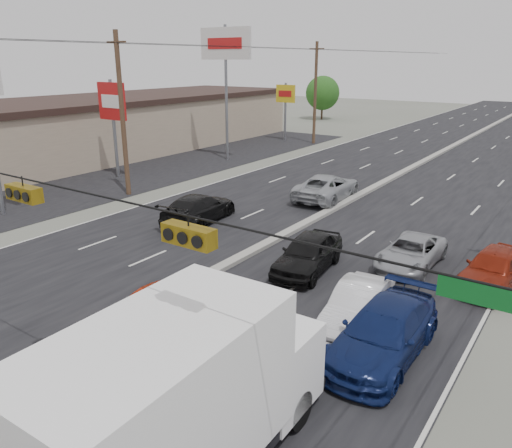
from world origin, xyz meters
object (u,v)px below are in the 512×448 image
(queue_car_e, at_px, (494,268))
(pole_sign_billboard, at_px, (226,52))
(queue_car_c, at_px, (411,253))
(queue_car_d, at_px, (383,333))
(pole_sign_mid, at_px, (112,107))
(queue_car_a, at_px, (308,254))
(utility_pole_left_c, at_px, (315,93))
(red_sedan, at_px, (154,314))
(box_truck, at_px, (183,400))
(oncoming_far, at_px, (327,187))
(tree_left_far, at_px, (323,93))
(pole_sign_far, at_px, (285,98))
(oncoming_near, at_px, (199,209))
(queue_car_b, at_px, (357,306))
(utility_pole_left_b, at_px, (122,114))

(queue_car_e, bearing_deg, pole_sign_billboard, 157.07)
(queue_car_c, bearing_deg, queue_car_d, -77.28)
(pole_sign_mid, distance_m, queue_car_a, 21.68)
(utility_pole_left_c, distance_m, red_sedan, 39.10)
(box_truck, height_order, oncoming_far, box_truck)
(box_truck, xyz_separation_m, oncoming_far, (-7.62, 21.28, -1.18))
(tree_left_far, relative_size, queue_car_a, 1.36)
(utility_pole_left_c, relative_size, pole_sign_far, 1.67)
(tree_left_far, height_order, oncoming_near, tree_left_far)
(tree_left_far, bearing_deg, queue_car_e, -55.76)
(pole_sign_far, bearing_deg, oncoming_near, -67.61)
(queue_car_b, xyz_separation_m, queue_car_d, (1.39, -1.31, 0.09))
(pole_sign_mid, distance_m, pole_sign_billboard, 10.97)
(pole_sign_mid, distance_m, box_truck, 29.60)
(queue_car_c, bearing_deg, pole_sign_billboard, 146.27)
(utility_pole_left_c, height_order, red_sedan, utility_pole_left_c)
(pole_sign_billboard, bearing_deg, utility_pole_left_b, -81.25)
(utility_pole_left_b, xyz_separation_m, queue_car_d, (20.36, -8.39, -4.35))
(utility_pole_left_b, height_order, pole_sign_mid, utility_pole_left_b)
(utility_pole_left_c, xyz_separation_m, box_truck, (18.72, -40.08, -3.14))
(tree_left_far, xyz_separation_m, queue_car_b, (28.47, -52.08, -3.04))
(queue_car_b, relative_size, queue_car_e, 0.92)
(queue_car_e, bearing_deg, utility_pole_left_b, -175.72)
(red_sedan, bearing_deg, pole_sign_billboard, 126.93)
(tree_left_far, relative_size, box_truck, 0.80)
(utility_pole_left_c, distance_m, queue_car_b, 37.53)
(queue_car_e, bearing_deg, tree_left_far, 132.23)
(box_truck, relative_size, queue_car_d, 1.45)
(pole_sign_billboard, height_order, oncoming_near, pole_sign_billboard)
(queue_car_d, bearing_deg, oncoming_near, 152.69)
(red_sedan, xyz_separation_m, oncoming_far, (-2.80, 17.47, 0.12))
(pole_sign_mid, relative_size, pole_sign_far, 1.17)
(tree_left_far, height_order, queue_car_a, tree_left_far)
(utility_pole_left_c, xyz_separation_m, oncoming_far, (11.10, -18.80, -4.32))
(utility_pole_left_c, height_order, pole_sign_mid, utility_pole_left_c)
(box_truck, xyz_separation_m, queue_car_d, (1.64, 6.69, -1.21))
(tree_left_far, height_order, queue_car_c, tree_left_far)
(queue_car_a, bearing_deg, oncoming_near, 156.36)
(queue_car_b, height_order, queue_car_e, queue_car_e)
(queue_car_c, height_order, queue_car_d, queue_car_d)
(oncoming_near, bearing_deg, utility_pole_left_b, -21.09)
(red_sedan, distance_m, queue_car_d, 7.07)
(utility_pole_left_b, distance_m, utility_pole_left_c, 25.00)
(tree_left_far, bearing_deg, pole_sign_billboard, -76.81)
(tree_left_far, bearing_deg, queue_car_d, -60.78)
(tree_left_far, distance_m, box_truck, 66.40)
(oncoming_far, bearing_deg, box_truck, 106.16)
(utility_pole_left_b, height_order, oncoming_far, utility_pole_left_b)
(pole_sign_billboard, distance_m, red_sedan, 30.15)
(box_truck, xyz_separation_m, queue_car_a, (-3.22, 10.93, -1.21))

